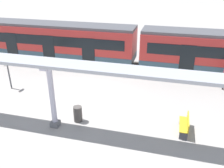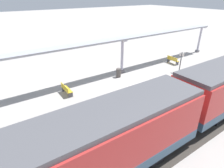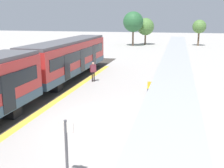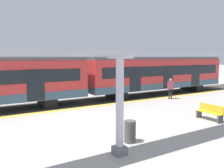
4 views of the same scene
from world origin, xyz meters
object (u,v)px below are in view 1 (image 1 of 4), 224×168
at_px(bench_near_end, 185,125).
at_px(trash_bin, 78,114).
at_px(train_near_carriage, 55,42).
at_px(platform_info_sign, 8,71).
at_px(canopy_pillar_second, 52,97).

xyz_separation_m(bench_near_end, trash_bin, (0.45, -5.73, 0.01)).
bearing_deg(train_near_carriage, platform_info_sign, -4.61).
relative_size(canopy_pillar_second, trash_bin, 3.93).
xyz_separation_m(train_near_carriage, platform_info_sign, (6.15, -0.50, -0.51)).
xyz_separation_m(train_near_carriage, bench_near_end, (8.33, 11.39, -1.39)).
distance_m(train_near_carriage, trash_bin, 10.54).
xyz_separation_m(canopy_pillar_second, platform_info_sign, (-3.41, -5.15, -0.47)).
relative_size(trash_bin, platform_info_sign, 0.41).
bearing_deg(trash_bin, platform_info_sign, -113.15).
relative_size(train_near_carriage, platform_info_sign, 6.60).
xyz_separation_m(trash_bin, platform_info_sign, (-2.63, -6.16, 0.88)).
bearing_deg(train_near_carriage, bench_near_end, 53.83).
height_order(train_near_carriage, platform_info_sign, train_near_carriage).
bearing_deg(bench_near_end, trash_bin, -85.50).
bearing_deg(platform_info_sign, bench_near_end, 79.61).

